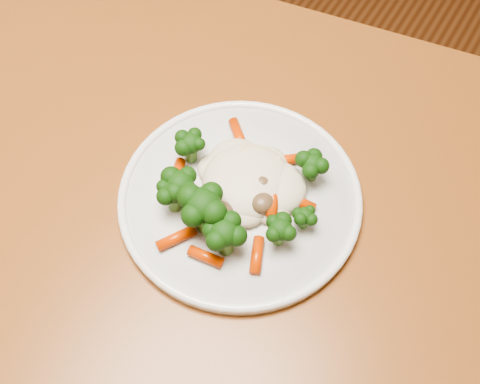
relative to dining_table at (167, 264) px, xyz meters
The scene contains 3 objects.
dining_table is the anchor object (origin of this frame).
plate 0.14m from the dining_table, 49.43° to the left, with size 0.27×0.27×0.01m, color white.
meal 0.16m from the dining_table, 46.84° to the left, with size 0.19×0.19×0.06m.
Camera 1 is at (-0.10, -0.23, 1.33)m, focal length 45.00 mm.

